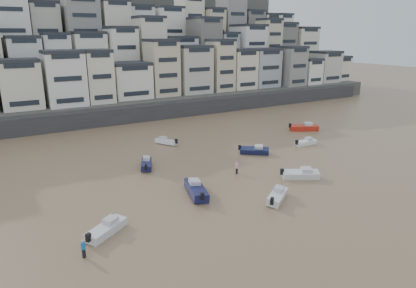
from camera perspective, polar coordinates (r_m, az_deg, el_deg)
harbor_wall at (r=84.38m, az=-10.76°, el=4.63°), size 140.00×3.00×3.50m
hillside at (r=122.23m, az=-15.49°, el=13.29°), size 141.04×66.00×50.00m
boat_h at (r=66.18m, az=-6.45°, el=0.52°), size 3.59×4.65×1.23m
boat_j at (r=38.39m, az=-15.40°, el=-12.24°), size 5.21×4.29×1.40m
boat_b at (r=51.76m, az=14.05°, el=-4.39°), size 5.57×4.15×1.47m
boat_a at (r=44.64m, az=10.60°, el=-7.69°), size 5.08×4.27×1.38m
boat_d at (r=67.53m, az=14.83°, el=0.38°), size 4.53×1.56×1.23m
boat_f at (r=55.06m, az=-9.47°, el=-2.88°), size 3.41×5.28×1.37m
boat_c at (r=45.29m, az=-1.83°, el=-6.81°), size 3.56×6.53×1.70m
boat_e at (r=60.78m, az=7.15°, el=-0.90°), size 5.03×4.47×1.39m
boat_g at (r=77.54m, az=14.57°, el=2.64°), size 6.40×4.62×1.68m
person_blue at (r=35.27m, az=-18.62°, el=-14.99°), size 0.44×0.44×1.74m
person_pink at (r=51.99m, az=4.45°, el=-3.67°), size 0.44×0.44×1.74m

